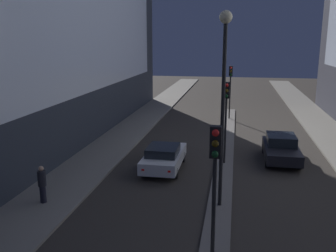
# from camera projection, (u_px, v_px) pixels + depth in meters

# --- Properties ---
(median_strip) EXTENTS (1.04, 30.96, 0.11)m
(median_strip) POSITION_uv_depth(u_px,v_px,m) (225.00, 155.00, 23.19)
(median_strip) COLOR #66605B
(median_strip) RESTS_ON ground
(traffic_light_near) EXTENTS (0.32, 0.42, 4.68)m
(traffic_light_near) POSITION_uv_depth(u_px,v_px,m) (215.00, 170.00, 10.49)
(traffic_light_near) COLOR black
(traffic_light_near) RESTS_ON median_strip
(traffic_light_mid) EXTENTS (0.32, 0.42, 4.68)m
(traffic_light_mid) POSITION_uv_depth(u_px,v_px,m) (226.00, 105.00, 20.81)
(traffic_light_mid) COLOR black
(traffic_light_mid) RESTS_ON median_strip
(traffic_light_far) EXTENTS (0.32, 0.42, 4.68)m
(traffic_light_far) POSITION_uv_depth(u_px,v_px,m) (230.00, 80.00, 32.87)
(traffic_light_far) COLOR black
(traffic_light_far) RESTS_ON median_strip
(street_lamp) EXTENTS (0.51, 0.51, 8.07)m
(street_lamp) POSITION_uv_depth(u_px,v_px,m) (224.00, 79.00, 14.93)
(street_lamp) COLOR black
(street_lamp) RESTS_ON median_strip
(car_left_lane) EXTENTS (1.93, 4.38, 1.41)m
(car_left_lane) POSITION_uv_depth(u_px,v_px,m) (164.00, 157.00, 20.74)
(car_left_lane) COLOR silver
(car_left_lane) RESTS_ON ground
(car_right_lane) EXTENTS (1.94, 4.38, 1.52)m
(car_right_lane) POSITION_uv_depth(u_px,v_px,m) (281.00, 148.00, 22.27)
(car_right_lane) COLOR black
(car_right_lane) RESTS_ON ground
(pedestrian_on_left_sidewalk) EXTENTS (0.36, 0.36, 1.67)m
(pedestrian_on_left_sidewalk) POSITION_uv_depth(u_px,v_px,m) (42.00, 183.00, 16.20)
(pedestrian_on_left_sidewalk) COLOR black
(pedestrian_on_left_sidewalk) RESTS_ON sidewalk_left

